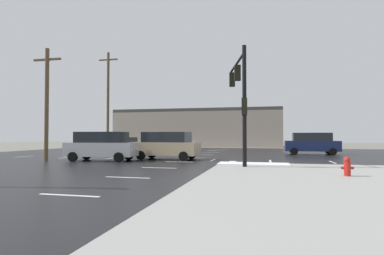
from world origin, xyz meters
name	(u,v)px	position (x,y,z in m)	size (l,w,h in m)	color
ground_plane	(186,160)	(0.00, 0.00, 0.00)	(120.00, 120.00, 0.00)	slate
road_asphalt	(186,160)	(0.00, 0.00, 0.01)	(44.00, 44.00, 0.02)	black
snow_strip_curbside	(253,164)	(5.00, -4.00, 0.17)	(4.00, 1.60, 0.06)	white
lane_markings	(198,161)	(1.20, -1.38, 0.02)	(36.15, 36.15, 0.01)	silver
traffic_signal_mast	(240,90)	(4.27, -4.17, 4.42)	(1.45, 5.08, 6.48)	black
fire_hydrant	(347,166)	(8.92, -8.34, 0.54)	(0.48, 0.26, 0.79)	red
strip_building_background	(198,128)	(-5.24, 28.34, 3.02)	(26.94, 8.00, 6.04)	gray
suv_navy	(312,143)	(9.90, 8.60, 1.09)	(4.86, 2.23, 2.03)	#141E47
sedan_white	(125,144)	(-9.05, 8.72, 0.85)	(2.34, 4.65, 1.58)	white
suv_silver	(102,145)	(-5.52, -2.37, 1.09)	(4.97, 2.52, 2.03)	#B7BABF
suv_tan	(167,145)	(-1.45, -0.18, 1.09)	(4.93, 2.41, 2.03)	tan
utility_pole_mid	(47,101)	(-9.51, -3.05, 4.23)	(2.20, 0.28, 8.04)	brown
utility_pole_far	(108,100)	(-11.08, 8.68, 5.69)	(2.20, 0.28, 10.93)	brown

